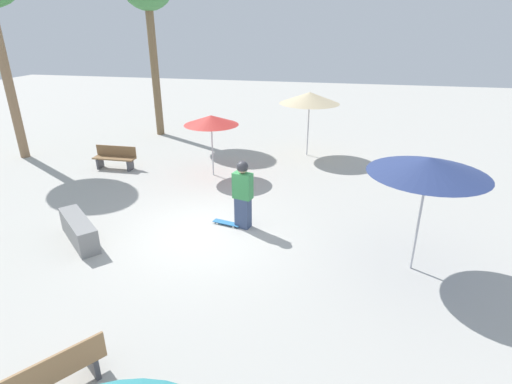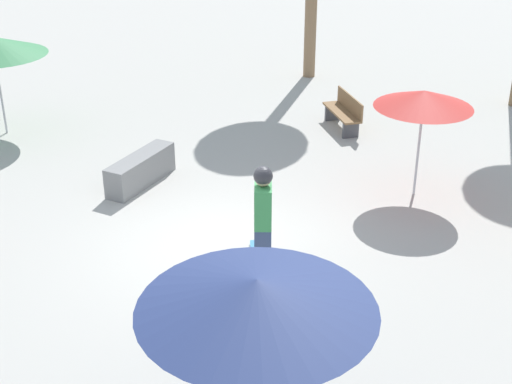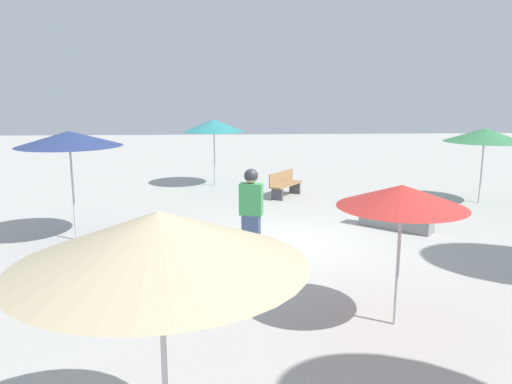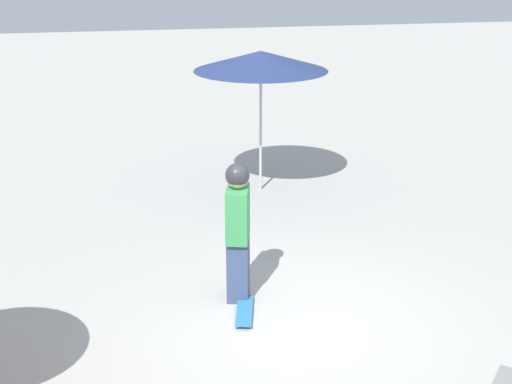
# 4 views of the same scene
# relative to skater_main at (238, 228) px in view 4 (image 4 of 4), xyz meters

# --- Properties ---
(ground_plane) EXTENTS (60.00, 60.00, 0.00)m
(ground_plane) POSITION_rel_skater_main_xyz_m (0.90, 0.60, -1.01)
(ground_plane) COLOR #B2AFA8
(skater_main) EXTENTS (0.55, 0.39, 1.87)m
(skater_main) POSITION_rel_skater_main_xyz_m (0.00, 0.00, 0.00)
(skater_main) COLOR #38476B
(skater_main) RESTS_ON ground_plane
(skateboard) EXTENTS (0.82, 0.37, 0.07)m
(skateboard) POSITION_rel_skater_main_xyz_m (0.46, -0.00, -0.95)
(skateboard) COLOR teal
(skateboard) RESTS_ON ground_plane
(shade_umbrella_navy) EXTENTS (2.42, 2.42, 2.61)m
(shade_umbrella_navy) POSITION_rel_skater_main_xyz_m (-4.16, 1.14, 1.42)
(shade_umbrella_navy) COLOR #B7B7BC
(shade_umbrella_navy) RESTS_ON ground_plane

